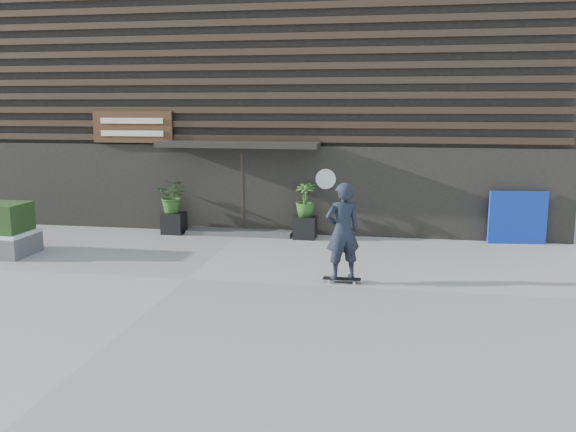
% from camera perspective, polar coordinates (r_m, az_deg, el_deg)
% --- Properties ---
extents(ground, '(80.00, 80.00, 0.00)m').
position_cam_1_polar(ground, '(13.00, -9.59, -5.88)').
color(ground, '#9B9993').
rests_on(ground, ground).
extents(entrance_step, '(3.00, 0.80, 0.12)m').
position_cam_1_polar(entrance_step, '(17.26, -4.53, -1.52)').
color(entrance_step, '#494947').
rests_on(entrance_step, ground).
extents(planter_pot_left, '(0.60, 0.60, 0.60)m').
position_cam_1_polar(planter_pot_left, '(17.59, -10.71, -0.65)').
color(planter_pot_left, black).
rests_on(planter_pot_left, ground).
extents(bamboo_left, '(0.86, 0.75, 0.96)m').
position_cam_1_polar(bamboo_left, '(17.46, -10.80, 1.87)').
color(bamboo_left, '#2D591E').
rests_on(bamboo_left, planter_pot_left).
extents(planter_pot_right, '(0.60, 0.60, 0.60)m').
position_cam_1_polar(planter_pot_right, '(16.65, 1.63, -1.09)').
color(planter_pot_right, black).
rests_on(planter_pot_right, ground).
extents(bamboo_right, '(0.54, 0.54, 0.96)m').
position_cam_1_polar(bamboo_right, '(16.51, 1.65, 1.57)').
color(bamboo_right, '#2D591E').
rests_on(bamboo_right, planter_pot_right).
extents(blue_tarp, '(1.50, 0.27, 1.40)m').
position_cam_1_polar(blue_tarp, '(17.02, 20.84, -0.14)').
color(blue_tarp, '#0C2DA5').
rests_on(blue_tarp, ground).
extents(building, '(18.00, 11.00, 8.00)m').
position_cam_1_polar(building, '(22.12, -1.17, 11.36)').
color(building, black).
rests_on(building, ground).
extents(skateboarder, '(0.86, 0.74, 2.09)m').
position_cam_1_polar(skateboarder, '(12.35, 5.18, -1.44)').
color(skateboarder, black).
rests_on(skateboarder, ground).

